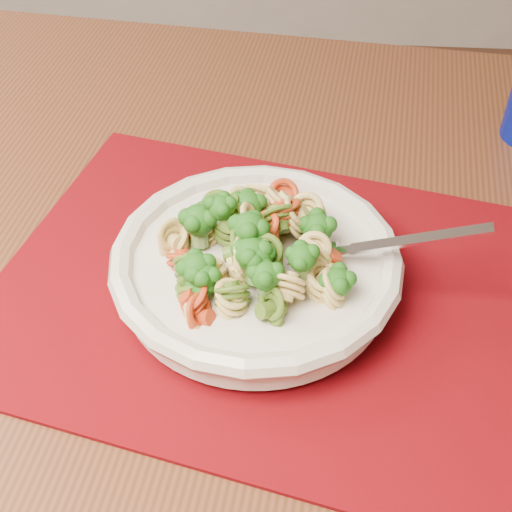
{
  "coord_description": "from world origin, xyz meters",
  "views": [
    {
      "loc": [
        0.65,
        -0.26,
        1.16
      ],
      "look_at": [
        0.62,
        0.15,
        0.76
      ],
      "focal_mm": 50.0,
      "sensor_mm": 36.0,
      "label": 1
    }
  ],
  "objects": [
    {
      "name": "dining_table",
      "position": [
        0.69,
        0.19,
        0.61
      ],
      "size": [
        1.4,
        0.99,
        0.71
      ],
      "rotation": [
        0.0,
        0.0,
        -0.12
      ],
      "color": "#5A2B19",
      "rests_on": "ground"
    },
    {
      "name": "placemat",
      "position": [
        0.63,
        0.16,
        0.71
      ],
      "size": [
        0.52,
        0.45,
        0.0
      ],
      "primitive_type": "cube",
      "rotation": [
        0.0,
        0.0,
        -0.23
      ],
      "color": "#650407",
      "rests_on": "dining_table"
    },
    {
      "name": "pasta_broccoli_heap",
      "position": [
        0.62,
        0.15,
        0.76
      ],
      "size": [
        0.21,
        0.21,
        0.06
      ],
      "primitive_type": null,
      "color": "tan",
      "rests_on": "pasta_bowl"
    },
    {
      "name": "fork",
      "position": [
        0.68,
        0.16,
        0.76
      ],
      "size": [
        0.18,
        0.04,
        0.08
      ],
      "primitive_type": null,
      "rotation": [
        0.0,
        -0.35,
        -0.09
      ],
      "color": "silver",
      "rests_on": "pasta_bowl"
    },
    {
      "name": "pasta_bowl",
      "position": [
        0.62,
        0.15,
        0.74
      ],
      "size": [
        0.24,
        0.24,
        0.05
      ],
      "color": "beige",
      "rests_on": "placemat"
    }
  ]
}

